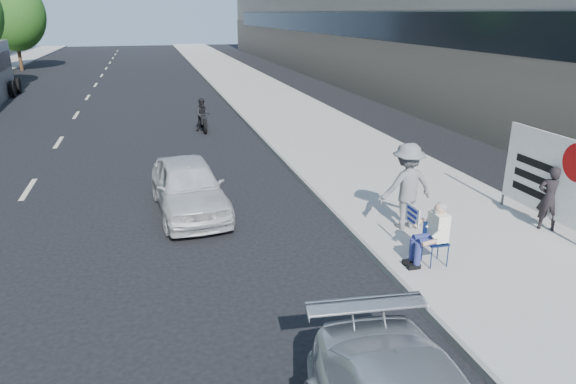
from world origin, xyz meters
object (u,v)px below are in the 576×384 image
object	(u,v)px
seated_protester	(431,230)
jogger	(407,186)
protest_banner	(551,176)
motorcycle	(203,116)
pedestrian_woman	(550,198)
white_sedan_near	(189,186)

from	to	relation	value
seated_protester	jogger	bearing A→B (deg)	77.68
protest_banner	motorcycle	size ratio (longest dim) A/B	1.50
seated_protester	motorcycle	size ratio (longest dim) A/B	0.64
seated_protester	jogger	size ratio (longest dim) A/B	0.65
pedestrian_woman	white_sedan_near	xyz separation A→B (m)	(-7.85, 3.64, -0.21)
seated_protester	pedestrian_woman	xyz separation A→B (m)	(3.51, 0.85, 0.04)
seated_protester	white_sedan_near	xyz separation A→B (m)	(-4.34, 4.50, -0.17)
white_sedan_near	motorcycle	distance (m)	9.81
seated_protester	pedestrian_woman	world-z (taller)	pedestrian_woman
motorcycle	white_sedan_near	bearing A→B (deg)	-98.30
jogger	pedestrian_woman	size ratio (longest dim) A/B	1.32
pedestrian_woman	jogger	bearing A→B (deg)	18.54
pedestrian_woman	motorcycle	size ratio (longest dim) A/B	0.74
seated_protester	motorcycle	world-z (taller)	seated_protester
seated_protester	white_sedan_near	bearing A→B (deg)	134.00
motorcycle	protest_banner	bearing A→B (deg)	-63.87
jogger	pedestrian_woman	distance (m)	3.27
jogger	protest_banner	xyz separation A→B (m)	(3.15, -0.84, 0.25)
pedestrian_woman	protest_banner	size ratio (longest dim) A/B	0.50
pedestrian_woman	protest_banner	world-z (taller)	protest_banner
seated_protester	white_sedan_near	world-z (taller)	seated_protester
white_sedan_near	jogger	bearing A→B (deg)	-33.71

